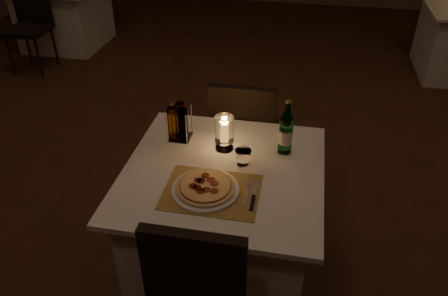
% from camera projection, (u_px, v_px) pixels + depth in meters
% --- Properties ---
extents(floor, '(8.00, 10.00, 0.02)m').
position_uv_depth(floor, '(217.00, 197.00, 3.16)').
color(floor, '#492917').
rests_on(floor, ground).
extents(main_table, '(1.00, 1.00, 0.74)m').
position_uv_depth(main_table, '(223.00, 223.00, 2.40)').
color(main_table, white).
rests_on(main_table, ground).
extents(chair_far, '(0.42, 0.42, 0.90)m').
position_uv_depth(chair_far, '(244.00, 129.00, 2.88)').
color(chair_far, black).
rests_on(chair_far, ground).
extents(placemat, '(0.45, 0.34, 0.00)m').
position_uv_depth(placemat, '(212.00, 192.00, 2.05)').
color(placemat, '#AE863C').
rests_on(placemat, main_table).
extents(plate, '(0.32, 0.32, 0.01)m').
position_uv_depth(plate, '(205.00, 189.00, 2.05)').
color(plate, white).
rests_on(plate, placemat).
extents(pizza, '(0.28, 0.28, 0.02)m').
position_uv_depth(pizza, '(205.00, 187.00, 2.04)').
color(pizza, '#D8B77F').
rests_on(pizza, plate).
extents(fork, '(0.02, 0.18, 0.00)m').
position_uv_depth(fork, '(248.00, 191.00, 2.05)').
color(fork, silver).
rests_on(fork, placemat).
extents(knife, '(0.02, 0.22, 0.01)m').
position_uv_depth(knife, '(253.00, 200.00, 1.99)').
color(knife, black).
rests_on(knife, placemat).
extents(tumbler, '(0.08, 0.08, 0.08)m').
position_uv_depth(tumbler, '(243.00, 157.00, 2.21)').
color(tumbler, white).
rests_on(tumbler, main_table).
extents(water_bottle, '(0.07, 0.07, 0.31)m').
position_uv_depth(water_bottle, '(286.00, 132.00, 2.26)').
color(water_bottle, '#5AA768').
rests_on(water_bottle, main_table).
extents(hurricane_candle, '(0.10, 0.10, 0.20)m').
position_uv_depth(hurricane_candle, '(224.00, 130.00, 2.29)').
color(hurricane_candle, white).
rests_on(hurricane_candle, main_table).
extents(cruet_caddy, '(0.12, 0.12, 0.21)m').
position_uv_depth(cruet_caddy, '(179.00, 124.00, 2.38)').
color(cruet_caddy, white).
rests_on(cruet_caddy, main_table).
extents(neighbor_table_left, '(1.00, 1.00, 0.74)m').
position_uv_depth(neighbor_table_left, '(65.00, 15.00, 5.44)').
color(neighbor_table_left, white).
rests_on(neighbor_table_left, ground).
extents(neighbor_chair_la, '(0.42, 0.42, 0.90)m').
position_uv_depth(neighbor_chair_la, '(30.00, 19.00, 4.76)').
color(neighbor_chair_la, black).
rests_on(neighbor_chair_la, ground).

